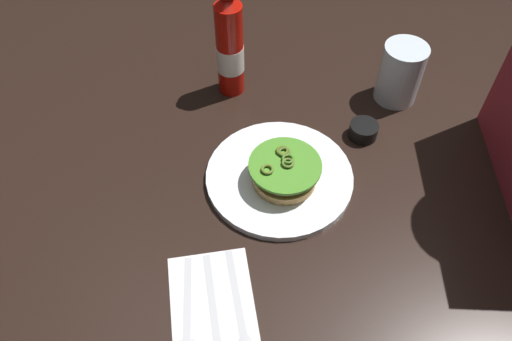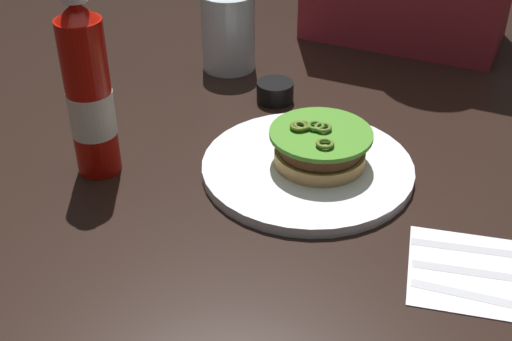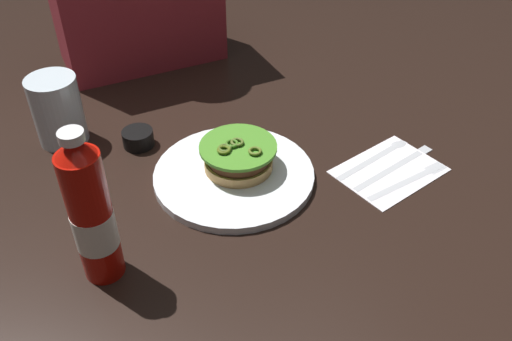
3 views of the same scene
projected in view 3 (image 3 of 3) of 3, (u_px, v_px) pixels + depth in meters
name	position (u px, v px, depth m)	size (l,w,h in m)	color
ground_plane	(257.00, 183.00, 0.93)	(3.00, 3.00, 0.00)	black
dinner_plate	(234.00, 175.00, 0.94)	(0.28, 0.28, 0.01)	white
burger_sandwich	(238.00, 156.00, 0.93)	(0.13, 0.13, 0.05)	tan
ketchup_bottle	(92.00, 215.00, 0.72)	(0.06, 0.06, 0.24)	#B61008
water_glass	(58.00, 110.00, 0.99)	(0.09, 0.09, 0.13)	silver
condiment_cup	(138.00, 138.00, 1.01)	(0.06, 0.06, 0.03)	black
napkin	(389.00, 170.00, 0.96)	(0.18, 0.13, 0.00)	white
fork_utensil	(415.00, 177.00, 0.94)	(0.17, 0.04, 0.00)	silver
butter_knife	(399.00, 163.00, 0.97)	(0.19, 0.06, 0.00)	silver
spoon_utensil	(383.00, 152.00, 0.99)	(0.18, 0.06, 0.00)	silver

